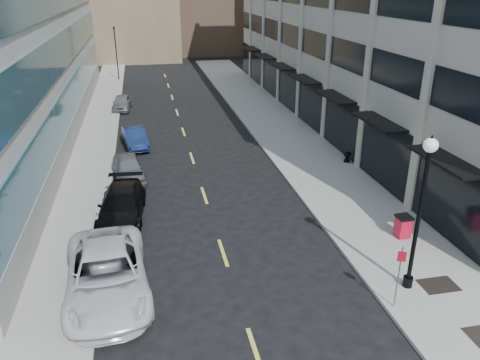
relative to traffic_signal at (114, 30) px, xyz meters
name	(u,v)px	position (x,y,z in m)	size (l,w,h in m)	color
sidewalk_right	(300,149)	(13.00, -28.00, -5.64)	(5.00, 80.00, 0.15)	#99958B
sidewalk_left	(90,164)	(-1.00, -28.00, -5.64)	(3.00, 80.00, 0.15)	#99958B
building_right	(391,6)	(22.44, -21.01, 3.28)	(15.30, 46.50, 18.25)	#BEB1A1
grate_far	(438,285)	(13.10, -44.20, -5.56)	(1.40, 1.00, 0.01)	black
road_centerline	(198,175)	(5.50, -31.00, -5.71)	(0.15, 68.20, 0.01)	#D8CC4C
traffic_signal	(114,30)	(0.00, 0.00, 0.00)	(0.66, 0.66, 6.98)	black
car_white_van	(107,274)	(0.83, -42.00, -4.83)	(2.93, 6.36, 1.77)	silver
car_black_pickup	(122,205)	(1.21, -35.89, -4.97)	(2.10, 5.16, 1.50)	black
car_silver_sedan	(128,168)	(1.47, -30.87, -5.01)	(1.68, 4.17, 1.42)	gray
car_blue_sedan	(135,138)	(1.87, -24.88, -5.04)	(1.44, 4.12, 1.36)	navy
car_grey_sedan	(122,103)	(0.70, -14.07, -5.06)	(1.55, 3.85, 1.31)	gray
trash_bin	(403,226)	(13.61, -40.54, -5.01)	(0.67, 0.74, 1.04)	red
lamppost	(421,202)	(11.90, -44.00, -2.03)	(0.50, 0.50, 6.02)	black
sign_post	(400,269)	(10.80, -45.01, -4.00)	(0.27, 0.14, 2.43)	slate
urn_planter	(347,156)	(15.10, -31.10, -5.15)	(0.50, 0.50, 0.69)	black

